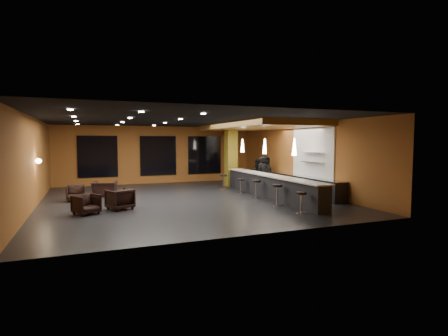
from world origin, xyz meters
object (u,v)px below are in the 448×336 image
object	(u,v)px
prep_counter	(300,185)
bar_stool_1	(277,192)
staff_a	(263,173)
staff_b	(258,173)
bar_stool_3	(241,184)
bar_counter	(270,187)
bar_stool_0	(301,200)
pendant_0	(294,147)
armchair_a	(86,204)
bar_stool_2	(256,187)
column	(231,156)
armchair_d	(105,189)
armchair_c	(76,193)
bar_stool_4	(224,180)
pendant_2	(242,146)
staff_c	(266,172)
pendant_1	(265,146)
armchair_b	(120,199)

from	to	relation	value
prep_counter	bar_stool_1	size ratio (longest dim) A/B	7.15
staff_a	staff_b	bearing A→B (deg)	69.48
staff_b	bar_stool_3	xyz separation A→B (m)	(-1.87, -1.75, -0.33)
bar_counter	prep_counter	distance (m)	2.06
bar_counter	bar_stool_0	xyz separation A→B (m)	(-0.65, -3.51, -0.01)
staff_b	pendant_0	bearing A→B (deg)	-89.85
armchair_a	bar_stool_2	distance (m)	7.16
armchair_a	bar_stool_2	world-z (taller)	bar_stool_2
bar_stool_1	column	bearing A→B (deg)	84.16
pendant_0	armchair_d	bearing A→B (deg)	143.40
column	bar_stool_3	distance (m)	3.27
armchair_c	bar_stool_2	size ratio (longest dim) A/B	0.92
staff_b	armchair_a	xyz separation A→B (m)	(-8.98, -4.30, -0.44)
bar_stool_2	bar_stool_4	xyz separation A→B (m)	(-0.24, 3.43, -0.03)
armchair_c	bar_stool_2	bearing A→B (deg)	-16.75
armchair_c	bar_stool_0	distance (m)	9.50
staff_b	armchair_c	distance (m)	9.49
bar_stool_0	bar_stool_3	world-z (taller)	bar_stool_0
prep_counter	column	world-z (taller)	column
bar_counter	armchair_a	size ratio (longest dim) A/B	10.32
bar_stool_0	bar_stool_2	size ratio (longest dim) A/B	0.91
pendant_2	bar_stool_3	world-z (taller)	pendant_2
staff_c	bar_stool_4	xyz separation A→B (m)	(-2.52, 0.06, -0.38)
pendant_2	staff_b	xyz separation A→B (m)	(1.17, 0.42, -1.56)
pendant_1	staff_c	xyz separation A→B (m)	(1.59, 2.82, -1.47)
pendant_1	armchair_d	distance (m)	7.77
staff_b	bar_stool_0	world-z (taller)	staff_b
staff_c	bar_stool_1	bearing A→B (deg)	-116.67
armchair_a	bar_stool_1	size ratio (longest dim) A/B	0.92
staff_c	bar_stool_4	size ratio (longest dim) A/B	2.25
pendant_1	bar_stool_0	bearing A→B (deg)	-99.24
prep_counter	bar_stool_4	bearing A→B (deg)	135.46
pendant_1	bar_stool_2	xyz separation A→B (m)	(-0.70, -0.54, -1.82)
bar_stool_0	bar_stool_2	xyz separation A→B (m)	(-0.05, 3.47, 0.05)
staff_a	bar_stool_4	distance (m)	2.13
pendant_2	bar_stool_3	distance (m)	2.41
bar_counter	pendant_2	distance (m)	3.52
armchair_b	bar_stool_3	world-z (taller)	armchair_b
armchair_c	bar_stool_1	world-z (taller)	bar_stool_1
bar_stool_0	prep_counter	bearing A→B (deg)	56.50
column	pendant_1	xyz separation A→B (m)	(0.00, -4.10, 0.60)
column	pendant_1	world-z (taller)	column
prep_counter	armchair_c	bearing A→B (deg)	170.43
armchair_c	staff_b	bearing A→B (deg)	7.25
staff_b	bar_stool_0	bearing A→B (deg)	-92.40
pendant_0	prep_counter	bearing A→B (deg)	51.34
pendant_0	bar_stool_3	world-z (taller)	pendant_0
pendant_0	armchair_c	size ratio (longest dim) A/B	0.91
bar_stool_0	staff_a	bearing A→B (deg)	75.25
armchair_b	armchair_c	xyz separation A→B (m)	(-1.60, 2.61, -0.04)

